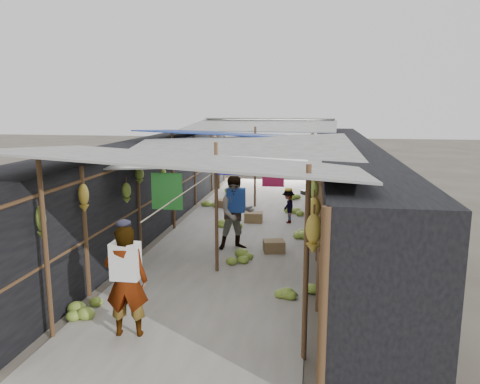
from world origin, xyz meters
The scene contains 14 objects.
ground centered at (0.00, 0.00, 0.00)m, with size 80.00×80.00×0.00m, color #6B6356.
aisle_slab centered at (0.00, 6.50, 0.01)m, with size 3.60×16.00×0.02m, color #9E998E.
stall_left centered at (-2.70, 6.50, 1.15)m, with size 1.40×15.00×2.30m, color black.
stall_right centered at (2.70, 6.50, 1.15)m, with size 1.40×15.00×2.30m, color black.
crate_near centered at (1.02, 4.41, 0.14)m, with size 0.47×0.37×0.28m, color olive.
crate_mid centered at (0.22, 7.00, 0.15)m, with size 0.50×0.40×0.30m, color olive.
crate_back centered at (-1.02, 8.74, 0.13)m, with size 0.40×0.33×0.26m, color olive.
black_basin centered at (1.66, 11.42, 0.08)m, with size 0.55×0.55×0.16m, color black.
vendor_elderly centered at (-0.74, 0.24, 0.84)m, with size 0.61×0.40×1.68m, color white.
shopper_blue centered at (0.13, 4.53, 0.86)m, with size 0.83×0.65×1.71m, color navy.
vendor_seated centered at (1.19, 7.05, 0.48)m, with size 0.62×0.36×0.96m, color #55514A.
market_canopy centered at (0.02, 6.84, 2.41)m, with size 5.62×15.20×2.77m.
hanging_bananas centered at (0.08, 6.34, 1.71)m, with size 3.95×13.98×0.75m.
floor_bananas centered at (-0.03, 5.90, 0.16)m, with size 4.11×11.08×0.36m.
Camera 1 is at (1.86, -5.74, 3.34)m, focal length 35.00 mm.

